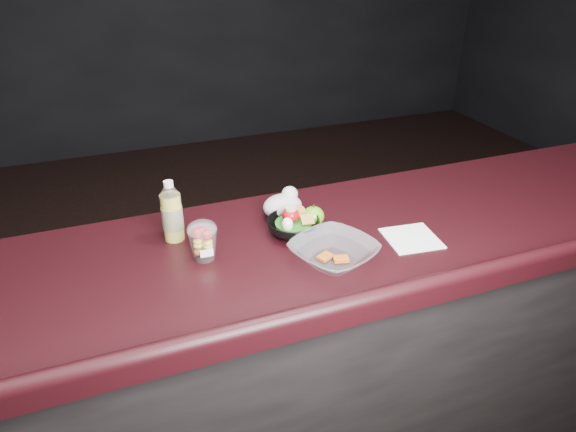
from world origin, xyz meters
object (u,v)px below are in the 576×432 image
object	(u,v)px
fruit_cup	(203,240)
takeout_bowl	(334,253)
snack_bowl	(293,225)
lemonade_bottle	(172,215)
green_apple	(313,216)

from	to	relation	value
fruit_cup	takeout_bowl	xyz separation A→B (m)	(0.35, -0.15, -0.03)
snack_bowl	takeout_bowl	bearing A→B (deg)	-73.67
lemonade_bottle	green_apple	size ratio (longest dim) A/B	2.67
fruit_cup	green_apple	distance (m)	0.39
snack_bowl	green_apple	bearing A→B (deg)	19.32
lemonade_bottle	snack_bowl	size ratio (longest dim) A/B	1.15
snack_bowl	takeout_bowl	distance (m)	0.20
fruit_cup	green_apple	xyz separation A→B (m)	(0.38, 0.07, -0.03)
snack_bowl	takeout_bowl	xyz separation A→B (m)	(0.06, -0.19, -0.00)
snack_bowl	lemonade_bottle	bearing A→B (deg)	163.63
takeout_bowl	fruit_cup	bearing A→B (deg)	156.91
fruit_cup	snack_bowl	xyz separation A→B (m)	(0.30, 0.04, -0.03)
green_apple	takeout_bowl	bearing A→B (deg)	-97.49
lemonade_bottle	green_apple	xyz separation A→B (m)	(0.44, -0.08, -0.05)
lemonade_bottle	snack_bowl	bearing A→B (deg)	-16.37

